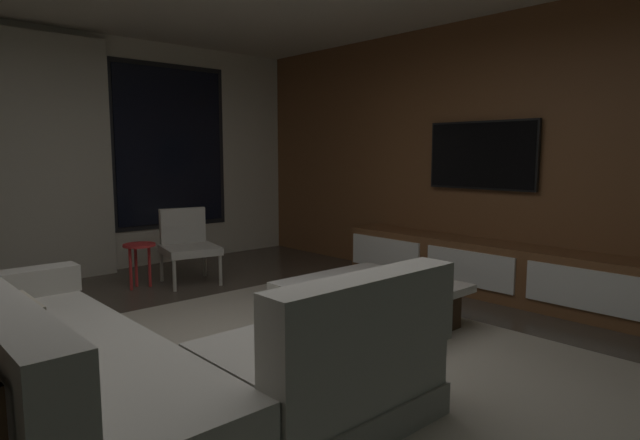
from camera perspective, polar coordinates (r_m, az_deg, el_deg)
The scene contains 11 objects.
floor at distance 3.48m, azimuth -7.03°, elevation -16.16°, with size 9.20×9.20×0.00m, color #473D33.
back_wall_with_window at distance 6.48m, azimuth -26.64°, elevation 6.16°, with size 6.60×0.30×2.70m.
media_wall at distance 5.55m, azimuth 19.66°, elevation 6.52°, with size 0.12×7.80×2.70m.
area_rug at distance 3.60m, azimuth -1.36°, elevation -15.16°, with size 3.20×3.80×0.01m, color #ADA391.
sectional_couch at distance 2.93m, azimuth -19.72°, elevation -14.94°, with size 1.98×2.50×0.82m.
coffee_table at distance 4.26m, azimuth 5.43°, elevation -9.00°, with size 1.16×1.16×0.36m.
book_stack_on_coffee_table at distance 4.16m, azimuth 6.39°, elevation -6.45°, with size 0.25×0.22×0.08m.
accent_chair_near_window at distance 5.86m, azimuth -13.98°, elevation -2.26°, with size 0.64×0.66×0.78m.
side_stool at distance 5.72m, azimuth -18.75°, elevation -3.26°, with size 0.32×0.32×0.46m.
media_console at distance 5.44m, azimuth 17.25°, elevation -5.05°, with size 0.46×3.10×0.52m.
mounted_tv at distance 5.58m, azimuth 16.86°, elevation 6.63°, with size 0.05×1.17×0.68m.
Camera 1 is at (-1.83, -2.62, 1.37)m, focal length 29.98 mm.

